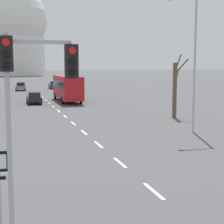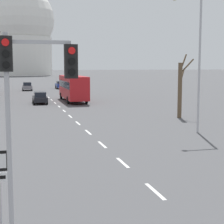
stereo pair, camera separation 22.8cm
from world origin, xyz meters
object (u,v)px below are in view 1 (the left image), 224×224
(street_lamp_right, at_px, (190,52))
(city_bus, at_px, (67,87))
(traffic_signal_near_left, at_px, (29,84))
(sedan_mid_centre, at_px, (54,85))
(sedan_near_left, at_px, (21,86))
(sedan_near_right, at_px, (34,98))

(street_lamp_right, distance_m, city_bus, 26.75)
(traffic_signal_near_left, distance_m, sedan_mid_centre, 69.52)
(street_lamp_right, height_order, city_bus, street_lamp_right)
(street_lamp_right, xyz_separation_m, sedan_mid_centre, (-2.98, 54.88, -5.01))
(sedan_near_left, height_order, sedan_mid_centre, sedan_near_left)
(sedan_mid_centre, bearing_deg, city_bus, -93.46)
(sedan_near_right, bearing_deg, sedan_mid_centre, 78.25)
(street_lamp_right, bearing_deg, sedan_mid_centre, 93.11)
(sedan_near_left, distance_m, city_bus, 25.33)
(street_lamp_right, height_order, sedan_mid_centre, street_lamp_right)
(street_lamp_right, distance_m, sedan_mid_centre, 55.19)
(city_bus, bearing_deg, sedan_near_right, -158.79)
(street_lamp_right, bearing_deg, city_bus, 100.28)
(traffic_signal_near_left, distance_m, sedan_near_left, 64.88)
(street_lamp_right, distance_m, sedan_near_right, 26.49)
(traffic_signal_near_left, distance_m, street_lamp_right, 18.58)
(sedan_near_left, relative_size, sedan_near_right, 1.03)
(sedan_mid_centre, relative_size, city_bus, 0.42)
(sedan_near_left, bearing_deg, sedan_near_right, -88.65)
(traffic_signal_near_left, height_order, sedan_near_left, traffic_signal_near_left)
(sedan_near_left, bearing_deg, city_bus, -78.02)
(sedan_near_left, distance_m, sedan_mid_centre, 8.10)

